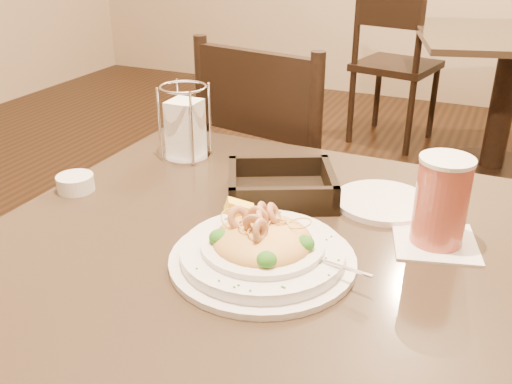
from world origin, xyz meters
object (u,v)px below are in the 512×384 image
at_px(dining_chair_near, 280,183).
at_px(dining_chair_far, 394,59).
at_px(pasta_bowl, 262,248).
at_px(bread_basket, 281,188).
at_px(drink_glass, 441,202).
at_px(napkin_caddy, 185,127).
at_px(main_table, 252,344).
at_px(background_table, 507,79).
at_px(side_plate, 382,202).
at_px(butter_ramekin, 75,183).

height_order(dining_chair_near, dining_chair_far, same).
bearing_deg(pasta_bowl, bread_basket, 104.92).
bearing_deg(drink_glass, dining_chair_far, 103.01).
xyz_separation_m(dining_chair_near, napkin_caddy, (-0.07, -0.40, 0.29)).
xyz_separation_m(main_table, bread_basket, (-0.01, 0.17, 0.25)).
distance_m(background_table, napkin_caddy, 2.14).
height_order(dining_chair_near, drink_glass, dining_chair_near).
bearing_deg(dining_chair_far, background_table, 172.86).
distance_m(dining_chair_near, napkin_caddy, 0.50).
bearing_deg(drink_glass, pasta_bowl, -143.54).
bearing_deg(pasta_bowl, napkin_caddy, 134.91).
height_order(background_table, side_plate, side_plate).
distance_m(main_table, butter_ramekin, 0.47).
relative_size(background_table, side_plate, 6.09).
height_order(drink_glass, side_plate, drink_glass).
relative_size(bread_basket, side_plate, 1.39).
distance_m(main_table, drink_glass, 0.43).
bearing_deg(napkin_caddy, background_table, 72.74).
xyz_separation_m(dining_chair_far, drink_glass, (0.55, -2.39, 0.30)).
relative_size(napkin_caddy, side_plate, 0.92).
distance_m(napkin_caddy, butter_ramekin, 0.28).
relative_size(main_table, dining_chair_near, 0.97).
height_order(drink_glass, bread_basket, drink_glass).
relative_size(main_table, bread_basket, 3.55).
height_order(drink_glass, butter_ramekin, drink_glass).
bearing_deg(pasta_bowl, dining_chair_near, 109.71).
bearing_deg(main_table, dining_chair_near, 107.78).
xyz_separation_m(dining_chair_near, dining_chair_far, (-0.05, 1.83, 0.00)).
xyz_separation_m(drink_glass, napkin_caddy, (-0.57, 0.16, -0.00)).
bearing_deg(bread_basket, dining_chair_near, 111.76).
distance_m(dining_chair_far, butter_ramekin, 2.49).
relative_size(main_table, drink_glass, 5.43).
bearing_deg(background_table, bread_basket, -99.42).
distance_m(main_table, dining_chair_far, 2.52).
distance_m(dining_chair_far, pasta_bowl, 2.60).
distance_m(background_table, butter_ramekin, 2.40).
bearing_deg(pasta_bowl, background_table, 82.93).
bearing_deg(butter_ramekin, dining_chair_near, 74.29).
relative_size(napkin_caddy, butter_ramekin, 2.29).
bearing_deg(dining_chair_far, dining_chair_near, 103.02).
bearing_deg(bread_basket, side_plate, 15.50).
xyz_separation_m(main_table, side_plate, (0.17, 0.22, 0.23)).
xyz_separation_m(main_table, pasta_bowl, (0.05, -0.06, 0.25)).
bearing_deg(butter_ramekin, napkin_caddy, 65.77).
height_order(main_table, bread_basket, bread_basket).
height_order(main_table, pasta_bowl, pasta_bowl).
bearing_deg(butter_ramekin, background_table, 71.95).
relative_size(dining_chair_far, side_plate, 5.10).
distance_m(drink_glass, butter_ramekin, 0.69).
bearing_deg(main_table, drink_glass, 22.33).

